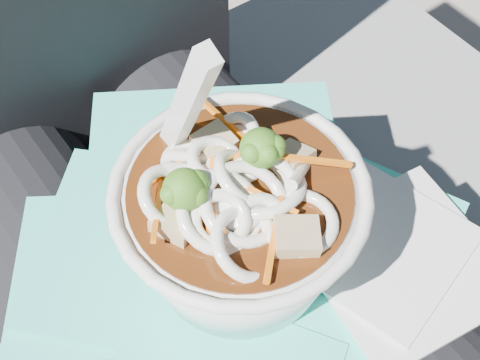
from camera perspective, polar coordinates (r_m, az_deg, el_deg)
stone_ledge at (r=0.90m, az=-6.58°, el=-12.57°), size 1.01×0.51×0.44m
lap at (r=0.57m, az=-1.25°, el=-11.99°), size 0.32×0.48×0.15m
person_body at (r=0.59m, az=-6.53°, el=-4.21°), size 0.34×0.94×0.99m
plastic_bag at (r=0.50m, az=-1.88°, el=-8.28°), size 0.37×0.43×0.01m
napkins at (r=0.51m, az=12.98°, el=-6.28°), size 0.15×0.17×0.01m
udon_bowl at (r=0.45m, az=-0.05°, el=-3.35°), size 0.20×0.20×0.21m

